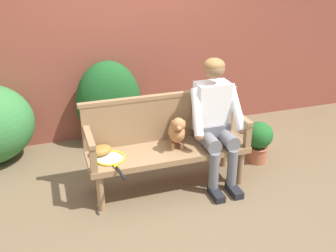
{
  "coord_description": "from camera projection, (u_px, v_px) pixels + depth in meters",
  "views": [
    {
      "loc": [
        -1.09,
        -3.32,
        2.32
      ],
      "look_at": [
        0.0,
        0.0,
        0.69
      ],
      "focal_mm": 42.23,
      "sensor_mm": 36.0,
      "label": 1
    }
  ],
  "objects": [
    {
      "name": "ground_plane",
      "position": [
        168.0,
        185.0,
        4.14
      ],
      "size": [
        40.0,
        40.0,
        0.0
      ],
      "primitive_type": "plane",
      "color": "brown"
    },
    {
      "name": "brick_garden_fence",
      "position": [
        130.0,
        49.0,
        5.01
      ],
      "size": [
        8.0,
        0.3,
        2.18
      ],
      "primitive_type": "cube",
      "color": "brown",
      "rests_on": "ground"
    },
    {
      "name": "hedge_bush_far_right",
      "position": [
        109.0,
        103.0,
        4.85
      ],
      "size": [
        0.79,
        0.56,
        1.05
      ],
      "primitive_type": "ellipsoid",
      "color": "#194C1E",
      "rests_on": "ground"
    },
    {
      "name": "garden_bench",
      "position": [
        168.0,
        154.0,
        3.98
      ],
      "size": [
        1.62,
        0.5,
        0.44
      ],
      "color": "#93704C",
      "rests_on": "ground"
    },
    {
      "name": "bench_backrest",
      "position": [
        161.0,
        117.0,
        4.04
      ],
      "size": [
        1.66,
        0.06,
        0.5
      ],
      "color": "#93704C",
      "rests_on": "garden_bench"
    },
    {
      "name": "bench_armrest_left_end",
      "position": [
        91.0,
        146.0,
        3.58
      ],
      "size": [
        0.06,
        0.5,
        0.28
      ],
      "color": "#93704C",
      "rests_on": "garden_bench"
    },
    {
      "name": "bench_armrest_right_end",
      "position": [
        242.0,
        124.0,
        4.02
      ],
      "size": [
        0.06,
        0.5,
        0.28
      ],
      "color": "#93704C",
      "rests_on": "garden_bench"
    },
    {
      "name": "person_seated",
      "position": [
        215.0,
        118.0,
        3.97
      ],
      "size": [
        0.56,
        0.65,
        1.31
      ],
      "color": "black",
      "rests_on": "ground"
    },
    {
      "name": "dog_on_bench",
      "position": [
        177.0,
        131.0,
        3.91
      ],
      "size": [
        0.23,
        0.36,
        0.36
      ],
      "color": "#AD7042",
      "rests_on": "garden_bench"
    },
    {
      "name": "tennis_racket",
      "position": [
        111.0,
        159.0,
        3.74
      ],
      "size": [
        0.32,
        0.57,
        0.03
      ],
      "color": "yellow",
      "rests_on": "garden_bench"
    },
    {
      "name": "baseball_glove",
      "position": [
        101.0,
        150.0,
        3.83
      ],
      "size": [
        0.27,
        0.24,
        0.09
      ],
      "primitive_type": "ellipsoid",
      "rotation": [
        0.0,
        0.0,
        0.4
      ],
      "color": "#9E6B2D",
      "rests_on": "garden_bench"
    },
    {
      "name": "potted_plant",
      "position": [
        258.0,
        140.0,
        4.5
      ],
      "size": [
        0.32,
        0.32,
        0.49
      ],
      "color": "#A85B3D",
      "rests_on": "ground"
    }
  ]
}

